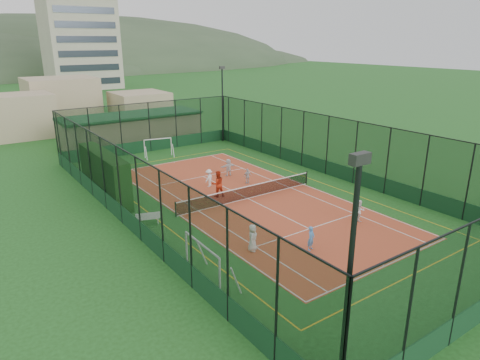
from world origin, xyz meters
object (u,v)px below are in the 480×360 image
(apartment_tower, at_px, (78,21))
(child_near_left, at_px, (253,238))
(child_near_mid, at_px, (311,238))
(child_far_back, at_px, (228,167))
(floodlight_sw, at_px, (348,294))
(coach, at_px, (218,184))
(child_near_right, at_px, (359,211))
(floodlight_ne, at_px, (222,105))
(futsal_goal_far, at_px, (158,148))
(child_far_left, at_px, (209,178))
(white_bench, at_px, (147,218))
(child_far_right, at_px, (248,176))
(clubhouse, at_px, (132,128))
(futsal_goal_near, at_px, (202,265))

(apartment_tower, relative_size, child_near_left, 19.62)
(child_near_mid, bearing_deg, child_far_back, 56.71)
(floodlight_sw, xyz_separation_m, coach, (7.07, 18.22, -3.14))
(apartment_tower, xyz_separation_m, child_near_right, (-8.77, -89.46, -14.25))
(floodlight_ne, xyz_separation_m, coach, (-10.13, -14.98, -3.14))
(futsal_goal_far, relative_size, child_far_left, 1.97)
(child_near_left, bearing_deg, futsal_goal_far, 38.61)
(futsal_goal_far, relative_size, coach, 1.41)
(child_far_left, xyz_separation_m, child_far_back, (2.82, 1.51, 0.03))
(futsal_goal_far, xyz_separation_m, child_near_right, (3.52, -21.99, -0.13))
(floodlight_sw, relative_size, white_bench, 5.51)
(floodlight_sw, height_order, apartment_tower, apartment_tower)
(floodlight_sw, xyz_separation_m, child_near_left, (4.08, 9.95, -3.35))
(futsal_goal_far, bearing_deg, child_far_right, -67.67)
(clubhouse, relative_size, child_near_left, 9.94)
(futsal_goal_far, distance_m, child_near_left, 21.61)
(apartment_tower, xyz_separation_m, white_bench, (-19.80, -82.06, -14.58))
(floodlight_sw, bearing_deg, futsal_goal_near, 89.22)
(futsal_goal_near, bearing_deg, clubhouse, -14.23)
(clubhouse, height_order, futsal_goal_far, clubhouse)
(clubhouse, bearing_deg, child_near_right, -83.74)
(futsal_goal_near, height_order, child_near_mid, futsal_goal_near)
(child_near_mid, xyz_separation_m, child_near_right, (5.08, 0.94, 0.06))
(floodlight_sw, xyz_separation_m, child_far_back, (10.51, 22.00, -3.39))
(apartment_tower, distance_m, child_near_left, 91.29)
(child_far_right, bearing_deg, futsal_goal_near, 53.44)
(child_far_left, xyz_separation_m, child_far_right, (2.92, -1.11, -0.08))
(floodlight_sw, xyz_separation_m, child_far_left, (7.69, 20.49, -3.42))
(floodlight_sw, distance_m, child_far_left, 22.15)
(floodlight_sw, distance_m, futsal_goal_far, 32.39)
(apartment_tower, relative_size, white_bench, 20.05)
(floodlight_sw, distance_m, clubhouse, 39.63)
(child_far_left, bearing_deg, coach, 46.72)
(floodlight_ne, relative_size, futsal_goal_near, 2.52)
(child_near_right, bearing_deg, futsal_goal_far, 113.86)
(child_near_right, height_order, child_far_right, child_near_right)
(floodlight_sw, xyz_separation_m, child_near_mid, (6.75, 8.21, -3.43))
(apartment_tower, bearing_deg, child_near_left, -100.55)
(white_bench, bearing_deg, floodlight_ne, 64.32)
(floodlight_ne, bearing_deg, coach, -124.07)
(white_bench, bearing_deg, child_far_left, 48.69)
(child_near_left, bearing_deg, coach, 30.03)
(floodlight_sw, xyz_separation_m, futsal_goal_far, (8.31, 31.14, -3.24))
(apartment_tower, height_order, child_near_left, apartment_tower)
(child_far_left, bearing_deg, clubhouse, -120.92)
(futsal_goal_near, xyz_separation_m, futsal_goal_far, (8.19, 22.60, -0.17))
(child_far_back, bearing_deg, child_far_right, 94.96)
(floodlight_sw, height_order, floodlight_ne, same)
(futsal_goal_near, distance_m, child_near_mid, 6.66)
(white_bench, relative_size, coach, 0.77)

